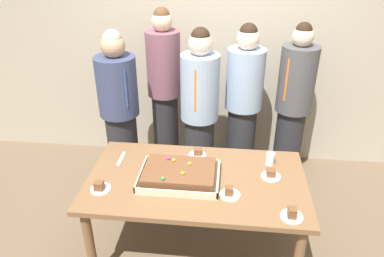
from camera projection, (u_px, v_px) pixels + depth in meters
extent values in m
plane|color=brown|center=(196.00, 248.00, 3.12)|extent=(12.00, 12.00, 0.00)
cube|color=#B2A893|center=(212.00, 28.00, 3.80)|extent=(8.00, 0.12, 3.00)
cube|color=brown|center=(197.00, 181.00, 2.78)|extent=(1.66, 0.94, 0.04)
cylinder|color=brown|center=(90.00, 246.00, 2.68)|extent=(0.07, 0.07, 0.69)
cylinder|color=brown|center=(120.00, 182.00, 3.36)|extent=(0.07, 0.07, 0.69)
cylinder|color=brown|center=(285.00, 193.00, 3.22)|extent=(0.07, 0.07, 0.69)
cube|color=beige|center=(179.00, 179.00, 2.76)|extent=(0.60, 0.44, 0.01)
cube|color=beige|center=(175.00, 193.00, 2.56)|extent=(0.60, 0.01, 0.05)
cube|color=beige|center=(183.00, 160.00, 2.93)|extent=(0.60, 0.01, 0.05)
cube|color=beige|center=(141.00, 173.00, 2.77)|extent=(0.01, 0.44, 0.05)
cube|color=beige|center=(218.00, 178.00, 2.71)|extent=(0.01, 0.44, 0.05)
cube|color=brown|center=(179.00, 174.00, 2.73)|extent=(0.53, 0.37, 0.09)
sphere|color=yellow|center=(183.00, 173.00, 2.65)|extent=(0.03, 0.03, 0.03)
sphere|color=yellow|center=(174.00, 160.00, 2.80)|extent=(0.03, 0.03, 0.03)
sphere|color=green|center=(163.00, 178.00, 2.59)|extent=(0.03, 0.03, 0.03)
sphere|color=yellow|center=(190.00, 164.00, 2.76)|extent=(0.03, 0.03, 0.03)
sphere|color=purple|center=(168.00, 158.00, 2.82)|extent=(0.03, 0.03, 0.03)
cylinder|color=white|center=(101.00, 189.00, 2.65)|extent=(0.15, 0.15, 0.01)
cube|color=brown|center=(99.00, 186.00, 2.63)|extent=(0.06, 0.06, 0.06)
cylinder|color=white|center=(271.00, 176.00, 2.79)|extent=(0.15, 0.15, 0.01)
cube|color=brown|center=(271.00, 173.00, 2.77)|extent=(0.06, 0.06, 0.06)
cylinder|color=white|center=(197.00, 155.00, 3.05)|extent=(0.15, 0.15, 0.01)
cube|color=brown|center=(198.00, 152.00, 3.04)|extent=(0.06, 0.06, 0.05)
cylinder|color=white|center=(230.00, 195.00, 2.59)|extent=(0.15, 0.15, 0.01)
cube|color=brown|center=(229.00, 191.00, 2.57)|extent=(0.06, 0.05, 0.06)
cylinder|color=white|center=(292.00, 217.00, 2.39)|extent=(0.15, 0.15, 0.01)
cube|color=brown|center=(292.00, 213.00, 2.37)|extent=(0.06, 0.06, 0.07)
cylinder|color=white|center=(270.00, 159.00, 2.92)|extent=(0.07, 0.07, 0.10)
cube|color=silver|center=(121.00, 159.00, 3.01)|extent=(0.03, 0.20, 0.01)
cylinder|color=#28282D|center=(240.00, 143.00, 3.85)|extent=(0.29, 0.29, 0.83)
cylinder|color=#93ADCC|center=(245.00, 79.00, 3.51)|extent=(0.37, 0.37, 0.59)
sphere|color=beige|center=(248.00, 39.00, 3.32)|extent=(0.22, 0.22, 0.22)
sphere|color=black|center=(249.00, 32.00, 3.30)|extent=(0.17, 0.17, 0.17)
cylinder|color=#28282D|center=(166.00, 133.00, 3.97)|extent=(0.27, 0.27, 0.91)
cylinder|color=#7A4C5B|center=(163.00, 64.00, 3.60)|extent=(0.34, 0.34, 0.65)
sphere|color=beige|center=(162.00, 21.00, 3.41)|extent=(0.20, 0.20, 0.20)
sphere|color=brown|center=(162.00, 15.00, 3.38)|extent=(0.15, 0.15, 0.15)
cylinder|color=#28282D|center=(199.00, 153.00, 3.70)|extent=(0.29, 0.29, 0.81)
cylinder|color=#93ADCC|center=(200.00, 88.00, 3.36)|extent=(0.36, 0.36, 0.62)
cube|color=orange|center=(197.00, 91.00, 3.19)|extent=(0.04, 0.02, 0.40)
sphere|color=beige|center=(200.00, 44.00, 3.16)|extent=(0.22, 0.22, 0.22)
sphere|color=black|center=(200.00, 37.00, 3.13)|extent=(0.17, 0.17, 0.17)
cylinder|color=#28282D|center=(287.00, 144.00, 3.85)|extent=(0.28, 0.28, 0.81)
cylinder|color=#4C4C51|center=(297.00, 79.00, 3.50)|extent=(0.35, 0.35, 0.65)
cube|color=orange|center=(288.00, 80.00, 3.38)|extent=(0.04, 0.02, 0.42)
sphere|color=beige|center=(303.00, 36.00, 3.30)|extent=(0.19, 0.19, 0.19)
sphere|color=black|center=(304.00, 30.00, 3.28)|extent=(0.15, 0.15, 0.15)
cylinder|color=#28282D|center=(124.00, 151.00, 3.71)|extent=(0.30, 0.30, 0.84)
cylinder|color=#384266|center=(117.00, 86.00, 3.37)|extent=(0.38, 0.38, 0.56)
cube|color=navy|center=(125.00, 89.00, 3.23)|extent=(0.04, 0.02, 0.36)
sphere|color=tan|center=(113.00, 46.00, 3.19)|extent=(0.22, 0.22, 0.22)
sphere|color=#B2A899|center=(112.00, 39.00, 3.16)|extent=(0.17, 0.17, 0.17)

